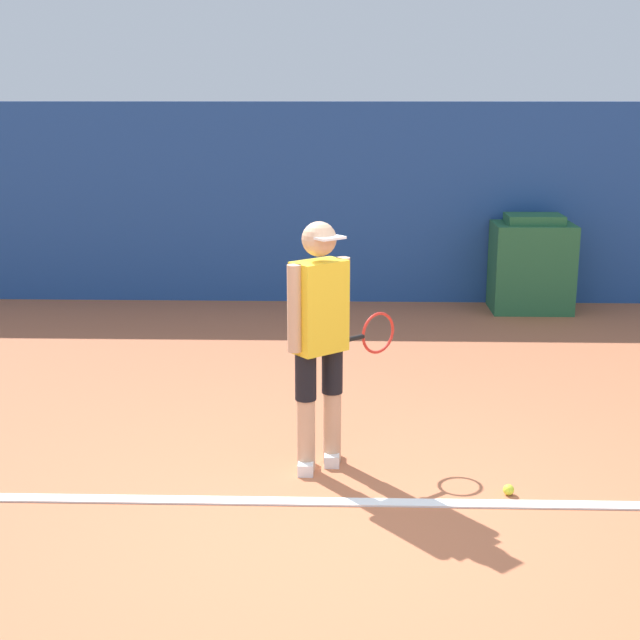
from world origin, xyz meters
The scene contains 6 objects.
ground_plane centered at (0.00, 0.00, 0.00)m, with size 24.00×24.00×0.00m, color #B76642.
back_wall centered at (0.00, 5.74, 1.16)m, with size 24.00×0.10×2.31m.
court_baseline centered at (0.00, 0.34, 0.01)m, with size 21.60×0.10×0.01m.
tennis_player centered at (-0.25, 0.89, 0.91)m, with size 0.70×0.62×1.64m.
tennis_ball centered at (0.93, 0.48, 0.03)m, with size 0.07×0.07×0.07m.
covered_chair centered at (2.01, 5.32, 0.52)m, with size 0.89×0.64×1.09m.
Camera 1 is at (-0.09, -4.61, 2.41)m, focal length 50.00 mm.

